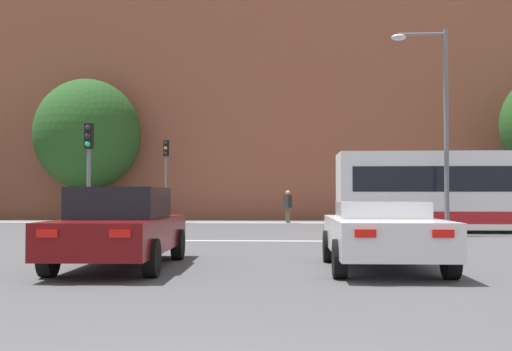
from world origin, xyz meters
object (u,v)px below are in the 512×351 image
traffic_light_near_left (89,160)px  pedestrian_waiting (126,204)px  bus_crossing_lead (478,190)px  traffic_light_far_left (166,167)px  car_saloon_left (121,227)px  car_roadster_right (383,234)px  pedestrian_walking_east (288,204)px  street_lamp_junction (437,109)px

traffic_light_near_left → pedestrian_waiting: 13.38m
bus_crossing_lead → traffic_light_far_left: bearing=-120.3°
pedestrian_waiting → car_saloon_left: bearing=138.5°
car_roadster_right → traffic_light_far_left: traffic_light_far_left is taller
traffic_light_near_left → pedestrian_walking_east: bearing=62.2°
bus_crossing_lead → street_lamp_junction: 4.00m
car_saloon_left → traffic_light_near_left: size_ratio=1.33×
car_roadster_right → pedestrian_walking_east: pedestrian_walking_east is taller
bus_crossing_lead → pedestrian_waiting: 17.79m
street_lamp_junction → car_saloon_left: bearing=-128.9°
car_saloon_left → traffic_light_far_left: 20.27m
traffic_light_near_left → bus_crossing_lead: bearing=18.1°
bus_crossing_lead → pedestrian_waiting: bearing=-119.6°
bus_crossing_lead → street_lamp_junction: street_lamp_junction is taller
bus_crossing_lead → traffic_light_near_left: 13.97m
car_saloon_left → traffic_light_far_left: traffic_light_far_left is taller
traffic_light_far_left → pedestrian_walking_east: 6.38m
street_lamp_junction → pedestrian_waiting: size_ratio=4.47×
pedestrian_walking_east → traffic_light_near_left: bearing=120.0°
street_lamp_junction → pedestrian_walking_east: bearing=117.7°
traffic_light_near_left → street_lamp_junction: street_lamp_junction is taller
traffic_light_far_left → street_lamp_junction: bearing=-41.4°
car_roadster_right → car_saloon_left: bearing=178.7°
car_saloon_left → traffic_light_near_left: (-3.17, 7.93, 1.70)m
car_saloon_left → car_roadster_right: 4.85m
car_saloon_left → car_roadster_right: bearing=-2.5°
car_roadster_right → pedestrian_walking_east: bearing=94.8°
car_roadster_right → traffic_light_near_left: 11.47m
car_saloon_left → pedestrian_waiting: pedestrian_waiting is taller
car_saloon_left → bus_crossing_lead: size_ratio=0.47×
car_saloon_left → street_lamp_junction: size_ratio=0.69×
traffic_light_near_left → pedestrian_walking_east: traffic_light_near_left is taller
bus_crossing_lead → street_lamp_junction: size_ratio=1.47×
car_roadster_right → pedestrian_waiting: bearing=115.4°
car_roadster_right → bus_crossing_lead: bearing=66.5°
traffic_light_near_left → pedestrian_waiting: size_ratio=2.31×
car_roadster_right → traffic_light_near_left: (-8.01, 8.00, 1.81)m
traffic_light_far_left → bus_crossing_lead: bearing=-30.3°
pedestrian_waiting → street_lamp_junction: bearing=175.1°
traffic_light_far_left → street_lamp_junction: street_lamp_junction is taller
car_roadster_right → pedestrian_walking_east: 19.87m
car_roadster_right → bus_crossing_lead: bus_crossing_lead is taller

